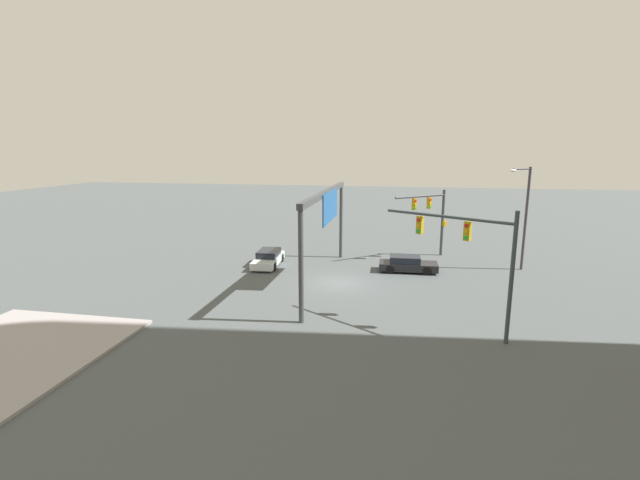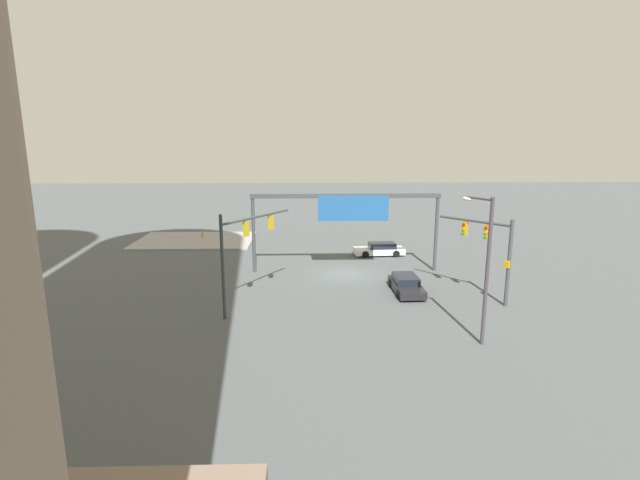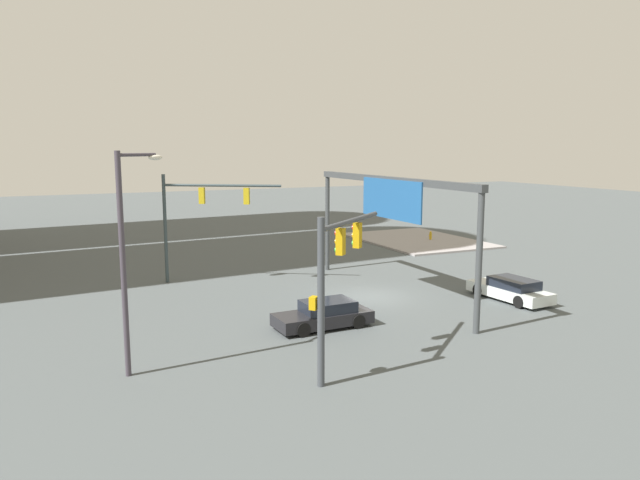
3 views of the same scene
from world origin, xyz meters
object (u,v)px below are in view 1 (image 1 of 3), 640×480
at_px(traffic_signal_opposite_side, 472,246).
at_px(sedan_car_waiting_far, 268,258).
at_px(sedan_car_approaching, 407,264).
at_px(streetlamp_curved_arm, 524,212).
at_px(traffic_signal_near_corner, 433,212).

bearing_deg(traffic_signal_opposite_side, sedan_car_waiting_far, -6.00).
bearing_deg(sedan_car_waiting_far, traffic_signal_opposite_side, 48.28).
bearing_deg(sedan_car_approaching, streetlamp_curved_arm, 12.32).
relative_size(traffic_signal_opposite_side, sedan_car_approaching, 1.45).
relative_size(traffic_signal_near_corner, streetlamp_curved_arm, 0.73).
distance_m(traffic_signal_opposite_side, streetlamp_curved_arm, 14.34).
height_order(streetlamp_curved_arm, sedan_car_waiting_far, streetlamp_curved_arm).
distance_m(traffic_signal_opposite_side, sedan_car_approaching, 12.10).
height_order(traffic_signal_near_corner, streetlamp_curved_arm, streetlamp_curved_arm).
height_order(traffic_signal_near_corner, traffic_signal_opposite_side, traffic_signal_opposite_side).
relative_size(traffic_signal_opposite_side, streetlamp_curved_arm, 0.82).
height_order(streetlamp_curved_arm, sedan_car_approaching, streetlamp_curved_arm).
xyz_separation_m(streetlamp_curved_arm, sedan_car_waiting_far, (2.35, -19.52, -3.96)).
relative_size(traffic_signal_near_corner, sedan_car_approaching, 1.30).
bearing_deg(streetlamp_curved_arm, sedan_car_waiting_far, -24.25).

